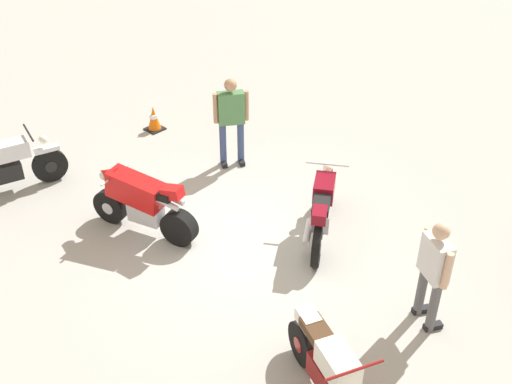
{
  "coord_description": "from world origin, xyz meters",
  "views": [
    {
      "loc": [
        -5.48,
        5.7,
        6.2
      ],
      "look_at": [
        0.1,
        -0.31,
        0.75
      ],
      "focal_mm": 43.3,
      "sensor_mm": 36.0,
      "label": 1
    }
  ],
  "objects_px": {
    "motorcycle_maroon_cruiser": "(322,209)",
    "person_in_white_shirt": "(434,268)",
    "motorcycle_silver_cruiser": "(6,166)",
    "person_in_green_shirt": "(231,116)",
    "traffic_cone": "(154,119)",
    "motorcycle_red_sportbike": "(142,202)",
    "motorcycle_cream_vintage": "(329,372)"
  },
  "relations": [
    {
      "from": "motorcycle_cream_vintage",
      "to": "person_in_green_shirt",
      "type": "relative_size",
      "value": 1.04
    },
    {
      "from": "motorcycle_maroon_cruiser",
      "to": "person_in_green_shirt",
      "type": "height_order",
      "value": "person_in_green_shirt"
    },
    {
      "from": "person_in_white_shirt",
      "to": "motorcycle_maroon_cruiser",
      "type": "bearing_deg",
      "value": 106.84
    },
    {
      "from": "motorcycle_red_sportbike",
      "to": "traffic_cone",
      "type": "relative_size",
      "value": 3.63
    },
    {
      "from": "motorcycle_maroon_cruiser",
      "to": "traffic_cone",
      "type": "height_order",
      "value": "motorcycle_maroon_cruiser"
    },
    {
      "from": "motorcycle_cream_vintage",
      "to": "motorcycle_red_sportbike",
      "type": "distance_m",
      "value": 4.29
    },
    {
      "from": "motorcycle_cream_vintage",
      "to": "person_in_white_shirt",
      "type": "bearing_deg",
      "value": 109.6
    },
    {
      "from": "motorcycle_silver_cruiser",
      "to": "traffic_cone",
      "type": "relative_size",
      "value": 3.84
    },
    {
      "from": "person_in_green_shirt",
      "to": "traffic_cone",
      "type": "height_order",
      "value": "person_in_green_shirt"
    },
    {
      "from": "motorcycle_cream_vintage",
      "to": "traffic_cone",
      "type": "distance_m",
      "value": 7.57
    },
    {
      "from": "motorcycle_maroon_cruiser",
      "to": "motorcycle_cream_vintage",
      "type": "height_order",
      "value": "motorcycle_maroon_cruiser"
    },
    {
      "from": "traffic_cone",
      "to": "motorcycle_silver_cruiser",
      "type": "bearing_deg",
      "value": 89.38
    },
    {
      "from": "motorcycle_red_sportbike",
      "to": "motorcycle_silver_cruiser",
      "type": "bearing_deg",
      "value": 1.24
    },
    {
      "from": "motorcycle_maroon_cruiser",
      "to": "motorcycle_red_sportbike",
      "type": "relative_size",
      "value": 0.95
    },
    {
      "from": "motorcycle_maroon_cruiser",
      "to": "person_in_white_shirt",
      "type": "xyz_separation_m",
      "value": [
        -2.24,
        0.57,
        0.43
      ]
    },
    {
      "from": "motorcycle_cream_vintage",
      "to": "person_in_white_shirt",
      "type": "distance_m",
      "value": 2.0
    },
    {
      "from": "person_in_white_shirt",
      "to": "person_in_green_shirt",
      "type": "xyz_separation_m",
      "value": [
        4.92,
        -1.23,
        0.07
      ]
    },
    {
      "from": "motorcycle_silver_cruiser",
      "to": "person_in_white_shirt",
      "type": "bearing_deg",
      "value": -55.94
    },
    {
      "from": "motorcycle_red_sportbike",
      "to": "traffic_cone",
      "type": "distance_m",
      "value": 3.63
    },
    {
      "from": "motorcycle_cream_vintage",
      "to": "motorcycle_red_sportbike",
      "type": "xyz_separation_m",
      "value": [
        4.25,
        -0.62,
        0.11
      ]
    },
    {
      "from": "motorcycle_maroon_cruiser",
      "to": "person_in_white_shirt",
      "type": "bearing_deg",
      "value": -136.38
    },
    {
      "from": "person_in_white_shirt",
      "to": "person_in_green_shirt",
      "type": "height_order",
      "value": "person_in_green_shirt"
    },
    {
      "from": "motorcycle_maroon_cruiser",
      "to": "person_in_white_shirt",
      "type": "distance_m",
      "value": 2.35
    },
    {
      "from": "motorcycle_red_sportbike",
      "to": "person_in_green_shirt",
      "type": "distance_m",
      "value": 2.63
    },
    {
      "from": "person_in_white_shirt",
      "to": "person_in_green_shirt",
      "type": "distance_m",
      "value": 5.07
    },
    {
      "from": "traffic_cone",
      "to": "motorcycle_maroon_cruiser",
      "type": "bearing_deg",
      "value": 173.9
    },
    {
      "from": "motorcycle_silver_cruiser",
      "to": "person_in_green_shirt",
      "type": "height_order",
      "value": "person_in_green_shirt"
    },
    {
      "from": "motorcycle_silver_cruiser",
      "to": "traffic_cone",
      "type": "distance_m",
      "value": 3.31
    },
    {
      "from": "motorcycle_maroon_cruiser",
      "to": "motorcycle_silver_cruiser",
      "type": "height_order",
      "value": "same"
    },
    {
      "from": "motorcycle_maroon_cruiser",
      "to": "person_in_green_shirt",
      "type": "xyz_separation_m",
      "value": [
        2.68,
        -0.66,
        0.49
      ]
    },
    {
      "from": "motorcycle_maroon_cruiser",
      "to": "person_in_white_shirt",
      "type": "height_order",
      "value": "person_in_white_shirt"
    },
    {
      "from": "motorcycle_maroon_cruiser",
      "to": "motorcycle_cream_vintage",
      "type": "xyz_separation_m",
      "value": [
        -2.06,
        2.5,
        -0.03
      ]
    }
  ]
}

